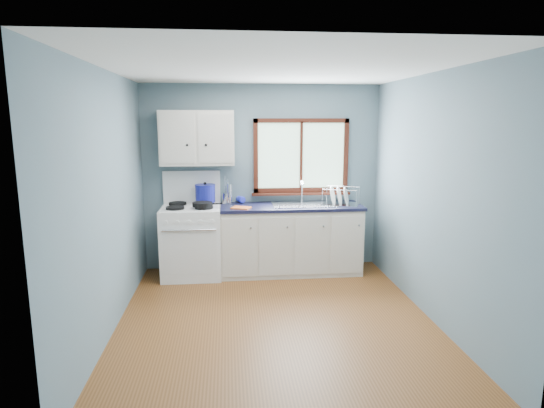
{
  "coord_description": "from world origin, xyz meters",
  "views": [
    {
      "loc": [
        -0.46,
        -4.36,
        2.03
      ],
      "look_at": [
        0.05,
        0.9,
        1.05
      ],
      "focal_mm": 30.0,
      "sensor_mm": 36.0,
      "label": 1
    }
  ],
  "objects": [
    {
      "name": "window",
      "position": [
        0.54,
        1.77,
        1.48
      ],
      "size": [
        1.36,
        0.1,
        1.03
      ],
      "color": "#9EC6A8",
      "rests_on": "wall_back"
    },
    {
      "name": "sink",
      "position": [
        0.54,
        1.49,
        0.86
      ],
      "size": [
        0.84,
        0.46,
        0.44
      ],
      "color": "silver",
      "rests_on": "countertop"
    },
    {
      "name": "wall_back",
      "position": [
        0.0,
        1.81,
        1.25
      ],
      "size": [
        3.2,
        0.02,
        2.5
      ],
      "primitive_type": "cube",
      "color": "slate",
      "rests_on": "ground"
    },
    {
      "name": "upper_cabinets",
      "position": [
        -0.85,
        1.63,
        1.8
      ],
      "size": [
        0.95,
        0.35,
        0.7
      ],
      "color": "beige",
      "rests_on": "wall_back"
    },
    {
      "name": "wall_right",
      "position": [
        1.61,
        0.0,
        1.25
      ],
      "size": [
        0.02,
        3.6,
        2.5
      ],
      "primitive_type": "cube",
      "color": "slate",
      "rests_on": "ground"
    },
    {
      "name": "utensil_crock",
      "position": [
        -0.49,
        1.68,
        1.0
      ],
      "size": [
        0.14,
        0.14,
        0.37
      ],
      "rotation": [
        0.0,
        0.0,
        -0.23
      ],
      "color": "silver",
      "rests_on": "countertop"
    },
    {
      "name": "thermos",
      "position": [
        -0.45,
        1.65,
        1.06
      ],
      "size": [
        0.07,
        0.07,
        0.27
      ],
      "primitive_type": "cylinder",
      "rotation": [
        0.0,
        0.0,
        0.05
      ],
      "color": "silver",
      "rests_on": "countertop"
    },
    {
      "name": "dish_rack",
      "position": [
        1.02,
        1.47,
        0.98
      ],
      "size": [
        0.57,
        0.51,
        0.24
      ],
      "rotation": [
        0.0,
        0.0,
        -0.39
      ],
      "color": "silver",
      "rests_on": "countertop"
    },
    {
      "name": "stockpot",
      "position": [
        -0.77,
        1.63,
        1.08
      ],
      "size": [
        0.28,
        0.28,
        0.26
      ],
      "rotation": [
        0.0,
        0.0,
        0.03
      ],
      "color": "navy",
      "rests_on": "gas_range"
    },
    {
      "name": "ceiling",
      "position": [
        0.0,
        0.0,
        2.51
      ],
      "size": [
        3.2,
        3.6,
        0.02
      ],
      "primitive_type": "cube",
      "color": "white",
      "rests_on": "wall_back"
    },
    {
      "name": "wall_left",
      "position": [
        -1.61,
        0.0,
        1.25
      ],
      "size": [
        0.02,
        3.6,
        2.5
      ],
      "primitive_type": "cube",
      "color": "slate",
      "rests_on": "ground"
    },
    {
      "name": "gas_range",
      "position": [
        -0.95,
        1.47,
        0.49
      ],
      "size": [
        0.76,
        0.69,
        1.36
      ],
      "color": "white",
      "rests_on": "floor"
    },
    {
      "name": "soap_bottle",
      "position": [
        -0.27,
        1.67,
        1.04
      ],
      "size": [
        0.12,
        0.12,
        0.24
      ],
      "primitive_type": "imported",
      "rotation": [
        0.0,
        0.0,
        0.39
      ],
      "color": "#242BC8",
      "rests_on": "countertop"
    },
    {
      "name": "wall_front",
      "position": [
        0.0,
        -1.81,
        1.25
      ],
      "size": [
        3.2,
        0.02,
        2.5
      ],
      "primitive_type": "cube",
      "color": "slate",
      "rests_on": "ground"
    },
    {
      "name": "skillet",
      "position": [
        -0.79,
        1.32,
        0.99
      ],
      "size": [
        0.39,
        0.28,
        0.05
      ],
      "rotation": [
        0.0,
        0.0,
        0.13
      ],
      "color": "black",
      "rests_on": "gas_range"
    },
    {
      "name": "floor",
      "position": [
        0.0,
        0.0,
        -0.01
      ],
      "size": [
        3.2,
        3.6,
        0.02
      ],
      "primitive_type": "cube",
      "color": "brown",
      "rests_on": "ground"
    },
    {
      "name": "base_cabinets",
      "position": [
        0.36,
        1.49,
        0.41
      ],
      "size": [
        1.85,
        0.6,
        0.88
      ],
      "color": "beige",
      "rests_on": "floor"
    },
    {
      "name": "countertop",
      "position": [
        0.36,
        1.49,
        0.9
      ],
      "size": [
        1.89,
        0.64,
        0.04
      ],
      "primitive_type": "cube",
      "color": "black",
      "rests_on": "base_cabinets"
    },
    {
      "name": "dish_towel",
      "position": [
        -0.3,
        1.33,
        0.93
      ],
      "size": [
        0.28,
        0.24,
        0.02
      ],
      "primitive_type": "cube",
      "rotation": [
        0.0,
        0.0,
        -0.43
      ],
      "color": "orange",
      "rests_on": "countertop"
    }
  ]
}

